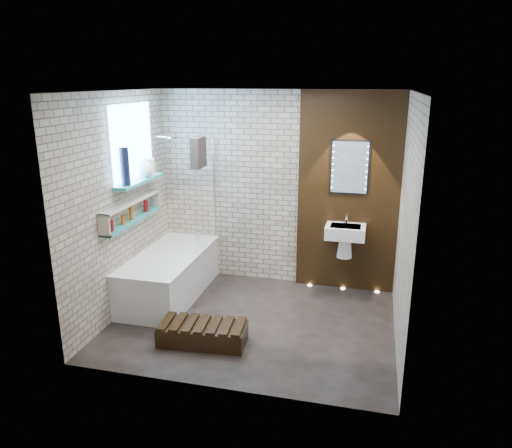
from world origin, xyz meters
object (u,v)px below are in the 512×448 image
(bathtub, at_px, (170,275))
(bath_screen, at_px, (205,194))
(led_mirror, at_px, (350,167))
(walnut_step, at_px, (203,334))
(washbasin, at_px, (345,236))

(bathtub, relative_size, bath_screen, 1.24)
(led_mirror, xyz_separation_m, walnut_step, (-1.36, -1.81, -1.55))
(bath_screen, bearing_deg, led_mirror, 10.66)
(washbasin, distance_m, walnut_step, 2.24)
(bathtub, height_order, bath_screen, bath_screen)
(led_mirror, distance_m, walnut_step, 2.74)
(bathtub, bearing_deg, washbasin, 16.01)
(bath_screen, height_order, washbasin, bath_screen)
(bath_screen, bearing_deg, bathtub, -128.90)
(washbasin, relative_size, walnut_step, 0.63)
(bath_screen, distance_m, walnut_step, 1.93)
(washbasin, bearing_deg, walnut_step, -129.50)
(led_mirror, height_order, walnut_step, led_mirror)
(bathtub, bearing_deg, led_mirror, 19.78)
(walnut_step, bearing_deg, washbasin, 50.50)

